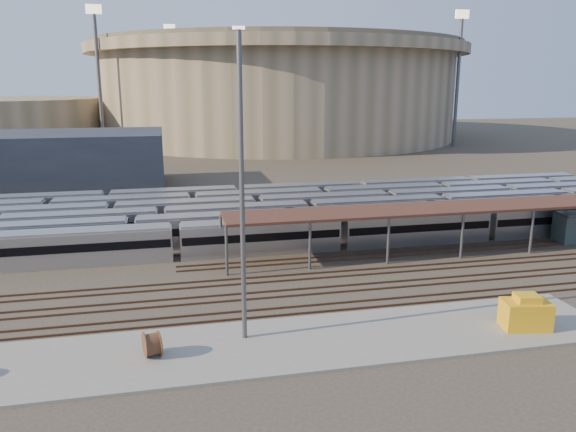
{
  "coord_description": "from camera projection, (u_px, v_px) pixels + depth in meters",
  "views": [
    {
      "loc": [
        -13.41,
        -52.19,
        19.04
      ],
      "look_at": [
        0.6,
        12.0,
        3.15
      ],
      "focal_mm": 35.0,
      "sensor_mm": 36.0,
      "label": 1
    }
  ],
  "objects": [
    {
      "name": "floodlight_0",
      "position": [
        99.0,
        74.0,
        150.2
      ],
      "size": [
        4.0,
        1.0,
        38.4
      ],
      "color": "#505054",
      "rests_on": "ground"
    },
    {
      "name": "yard_light_pole",
      "position": [
        242.0,
        191.0,
        39.65
      ],
      "size": [
        0.8,
        0.36,
        22.35
      ],
      "color": "#505054",
      "rests_on": "apron"
    },
    {
      "name": "cable_reel_east",
      "position": [
        152.0,
        344.0,
        39.2
      ],
      "size": [
        1.4,
        2.0,
        1.81
      ],
      "primitive_type": "cylinder",
      "rotation": [
        0.0,
        1.57,
        0.23
      ],
      "color": "#533021",
      "rests_on": "apron"
    },
    {
      "name": "apron",
      "position": [
        292.0,
        343.0,
        41.51
      ],
      "size": [
        50.0,
        9.0,
        0.2
      ],
      "primitive_type": "cube",
      "color": "gray",
      "rests_on": "ground"
    },
    {
      "name": "floodlight_3",
      "position": [
        172.0,
        76.0,
        201.83
      ],
      "size": [
        4.0,
        1.0,
        38.4
      ],
      "color": "#505054",
      "rests_on": "ground"
    },
    {
      "name": "empty_tracks",
      "position": [
        321.0,
        290.0,
        52.05
      ],
      "size": [
        170.0,
        9.62,
        0.18
      ],
      "color": "#4C3323",
      "rests_on": "ground"
    },
    {
      "name": "ground",
      "position": [
        307.0,
        274.0,
        56.82
      ],
      "size": [
        420.0,
        420.0,
        0.0
      ],
      "primitive_type": "plane",
      "color": "#383026",
      "rests_on": "ground"
    },
    {
      "name": "inspection_shed",
      "position": [
        486.0,
        207.0,
        64.01
      ],
      "size": [
        60.3,
        6.0,
        5.3
      ],
      "color": "#505054",
      "rests_on": "ground"
    },
    {
      "name": "secondary_arena",
      "position": [
        4.0,
        122.0,
        166.18
      ],
      "size": [
        56.0,
        56.0,
        14.0
      ],
      "primitive_type": "cylinder",
      "color": "gray",
      "rests_on": "ground"
    },
    {
      "name": "floodlight_2",
      "position": [
        458.0,
        75.0,
        161.44
      ],
      "size": [
        4.0,
        1.0,
        38.4
      ],
      "color": "#505054",
      "rests_on": "ground"
    },
    {
      "name": "service_building",
      "position": [
        43.0,
        161.0,
        100.61
      ],
      "size": [
        42.0,
        20.0,
        10.0
      ],
      "primitive_type": "cube",
      "color": "#1E232D",
      "rests_on": "ground"
    },
    {
      "name": "stadium",
      "position": [
        278.0,
        88.0,
        191.08
      ],
      "size": [
        124.0,
        124.0,
        32.5
      ],
      "color": "gray",
      "rests_on": "ground"
    },
    {
      "name": "subway_trains",
      "position": [
        292.0,
        214.0,
        74.49
      ],
      "size": [
        123.77,
        23.9,
        3.6
      ],
      "color": "#A7A7AB",
      "rests_on": "ground"
    },
    {
      "name": "yellow_equipment",
      "position": [
        525.0,
        315.0,
        43.69
      ],
      "size": [
        3.87,
        2.81,
        2.2
      ],
      "primitive_type": "cube",
      "rotation": [
        0.0,
        0.0,
        -0.19
      ],
      "color": "gold",
      "rests_on": "apron"
    }
  ]
}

